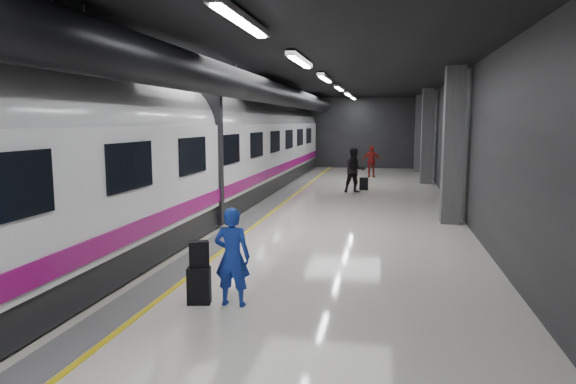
{
  "coord_description": "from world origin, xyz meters",
  "views": [
    {
      "loc": [
        2.72,
        -13.41,
        2.93
      ],
      "look_at": [
        0.37,
        -1.33,
        1.25
      ],
      "focal_mm": 32.0,
      "sensor_mm": 36.0,
      "label": 1
    }
  ],
  "objects": [
    {
      "name": "traveler_main",
      "position": [
        0.33,
        -5.77,
        0.8
      ],
      "size": [
        0.58,
        0.38,
        1.6
      ],
      "primitive_type": "imported",
      "rotation": [
        0.0,
        0.0,
        3.14
      ],
      "color": "#1837B7",
      "rests_on": "ground"
    },
    {
      "name": "suitcase_main",
      "position": [
        -0.23,
        -5.81,
        0.3
      ],
      "size": [
        0.41,
        0.3,
        0.6
      ],
      "primitive_type": "cube",
      "rotation": [
        0.0,
        0.0,
        0.19
      ],
      "color": "black",
      "rests_on": "ground"
    },
    {
      "name": "train",
      "position": [
        -3.25,
        -0.0,
        2.07
      ],
      "size": [
        3.05,
        38.0,
        4.05
      ],
      "color": "black",
      "rests_on": "ground"
    },
    {
      "name": "ground",
      "position": [
        0.0,
        0.0,
        0.0
      ],
      "size": [
        40.0,
        40.0,
        0.0
      ],
      "primitive_type": "plane",
      "color": "silver",
      "rests_on": "ground"
    },
    {
      "name": "traveler_far_b",
      "position": [
        1.86,
        14.44,
        0.84
      ],
      "size": [
        1.01,
        0.48,
        1.69
      ],
      "primitive_type": "imported",
      "rotation": [
        0.0,
        0.0,
        0.07
      ],
      "color": "maroon",
      "rests_on": "ground"
    },
    {
      "name": "traveler_far_a",
      "position": [
        1.38,
        8.03,
        0.93
      ],
      "size": [
        1.09,
        0.96,
        1.87
      ],
      "primitive_type": "imported",
      "rotation": [
        0.0,
        0.0,
        0.32
      ],
      "color": "black",
      "rests_on": "ground"
    },
    {
      "name": "shoulder_bag",
      "position": [
        -0.23,
        -5.77,
        0.81
      ],
      "size": [
        0.36,
        0.28,
        0.43
      ],
      "primitive_type": "cube",
      "rotation": [
        0.0,
        0.0,
        0.4
      ],
      "color": "black",
      "rests_on": "suitcase_main"
    },
    {
      "name": "suitcase_far",
      "position": [
        1.73,
        8.96,
        0.27
      ],
      "size": [
        0.39,
        0.27,
        0.54
      ],
      "primitive_type": "cube",
      "rotation": [
        0.0,
        0.0,
        0.08
      ],
      "color": "black",
      "rests_on": "ground"
    },
    {
      "name": "platform_hall",
      "position": [
        -0.29,
        0.96,
        3.54
      ],
      "size": [
        10.02,
        40.02,
        4.51
      ],
      "color": "black",
      "rests_on": "ground"
    }
  ]
}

